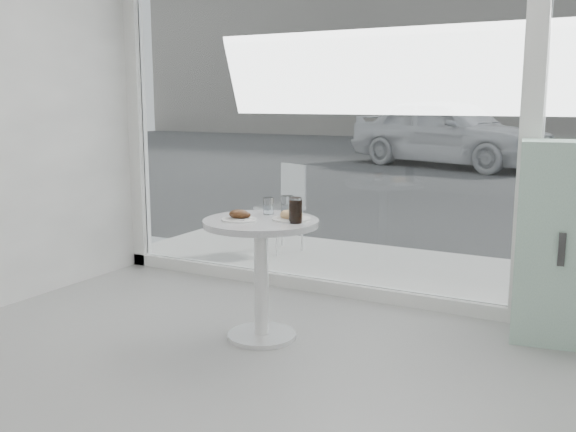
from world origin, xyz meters
The scene contains 12 objects.
storefront centered at (0.07, 3.00, 1.71)m, with size 5.00×0.14×3.00m.
main_table centered at (-0.50, 1.90, 0.55)m, with size 0.72×0.72×0.77m.
patio_deck centered at (0.00, 3.80, 0.03)m, with size 5.60×1.60×0.05m, color white.
street centered at (0.00, 16.00, 0.00)m, with size 40.00×24.00×0.00m, color #323232.
mint_cabinet centered at (1.17, 2.77, 0.63)m, with size 0.63×0.47×1.26m.
patio_chair centered at (-1.46, 3.96, 0.53)m, with size 0.47×0.47×0.84m.
car_white centered at (-2.32, 13.28, 0.80)m, with size 1.88×4.68×1.59m, color silver.
plate_fritter centered at (-0.60, 1.81, 0.80)m, with size 0.22×0.22×0.07m.
plate_donut centered at (-0.33, 1.98, 0.79)m, with size 0.24×0.24×0.06m.
water_tumbler_a centered at (-0.56, 2.09, 0.82)m, with size 0.07×0.07×0.11m.
water_tumbler_b centered at (-0.42, 2.09, 0.83)m, with size 0.08×0.08×0.13m.
cola_glass centered at (-0.26, 1.90, 0.84)m, with size 0.08×0.08×0.15m.
Camera 1 is at (1.51, -1.45, 1.50)m, focal length 40.00 mm.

